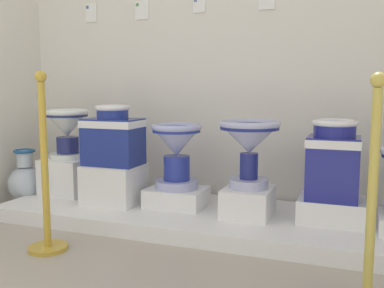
{
  "coord_description": "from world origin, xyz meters",
  "views": [
    {
      "loc": [
        2.61,
        -0.38,
        0.92
      ],
      "look_at": [
        1.59,
        2.34,
        0.54
      ],
      "focal_mm": 41.18,
      "sensor_mm": 36.0,
      "label": 1
    }
  ],
  "objects_px": {
    "plinth_block_leftmost": "(69,176)",
    "antique_toilet_squat_floral": "(177,148)",
    "plinth_block_tall_cobalt": "(331,210)",
    "antique_toilet_tall_cobalt": "(333,159)",
    "stanchion_post_near_right": "(370,233)",
    "antique_toilet_rightmost": "(249,140)",
    "stanchion_post_near_left": "(46,192)",
    "antique_toilet_slender_white": "(113,136)",
    "plinth_block_rightmost": "(248,202)",
    "plinth_block_squat_floral": "(177,197)",
    "antique_toilet_leftmost": "(67,127)",
    "decorative_vase_companion": "(26,182)",
    "plinth_block_slender_white": "(114,184)",
    "info_placard_second": "(142,10)",
    "info_placard_third": "(199,5)",
    "info_placard_first": "(91,13)"
  },
  "relations": [
    {
      "from": "antique_toilet_leftmost",
      "to": "plinth_block_squat_floral",
      "type": "bearing_deg",
      "value": -3.02
    },
    {
      "from": "plinth_block_squat_floral",
      "to": "antique_toilet_rightmost",
      "type": "xyz_separation_m",
      "value": [
        0.52,
        -0.04,
        0.42
      ]
    },
    {
      "from": "plinth_block_squat_floral",
      "to": "plinth_block_tall_cobalt",
      "type": "bearing_deg",
      "value": 0.37
    },
    {
      "from": "plinth_block_leftmost",
      "to": "plinth_block_squat_floral",
      "type": "xyz_separation_m",
      "value": [
        0.93,
        -0.05,
        -0.07
      ]
    },
    {
      "from": "antique_toilet_squat_floral",
      "to": "info_placard_second",
      "type": "relative_size",
      "value": 3.11
    },
    {
      "from": "info_placard_first",
      "to": "info_placard_second",
      "type": "relative_size",
      "value": 1.05
    },
    {
      "from": "antique_toilet_slender_white",
      "to": "antique_toilet_leftmost",
      "type": "bearing_deg",
      "value": 166.48
    },
    {
      "from": "antique_toilet_slender_white",
      "to": "plinth_block_rightmost",
      "type": "xyz_separation_m",
      "value": [
        0.97,
        0.02,
        -0.39
      ]
    },
    {
      "from": "plinth_block_leftmost",
      "to": "antique_toilet_squat_floral",
      "type": "xyz_separation_m",
      "value": [
        0.93,
        -0.05,
        0.27
      ]
    },
    {
      "from": "antique_toilet_rightmost",
      "to": "stanchion_post_near_left",
      "type": "bearing_deg",
      "value": -142.76
    },
    {
      "from": "plinth_block_tall_cobalt",
      "to": "antique_toilet_tall_cobalt",
      "type": "xyz_separation_m",
      "value": [
        -0.0,
        0.0,
        0.32
      ]
    },
    {
      "from": "antique_toilet_slender_white",
      "to": "antique_toilet_rightmost",
      "type": "bearing_deg",
      "value": 1.2
    },
    {
      "from": "plinth_block_leftmost",
      "to": "stanchion_post_near_left",
      "type": "relative_size",
      "value": 0.35
    },
    {
      "from": "antique_toilet_leftmost",
      "to": "info_placard_second",
      "type": "relative_size",
      "value": 2.63
    },
    {
      "from": "plinth_block_rightmost",
      "to": "plinth_block_tall_cobalt",
      "type": "bearing_deg",
      "value": 5.66
    },
    {
      "from": "plinth_block_leftmost",
      "to": "decorative_vase_companion",
      "type": "height_order",
      "value": "decorative_vase_companion"
    },
    {
      "from": "info_placard_second",
      "to": "stanchion_post_near_right",
      "type": "relative_size",
      "value": 0.15
    },
    {
      "from": "antique_toilet_leftmost",
      "to": "info_placard_first",
      "type": "height_order",
      "value": "info_placard_first"
    },
    {
      "from": "plinth_block_slender_white",
      "to": "info_placard_second",
      "type": "bearing_deg",
      "value": 91.28
    },
    {
      "from": "plinth_block_slender_white",
      "to": "plinth_block_tall_cobalt",
      "type": "relative_size",
      "value": 0.97
    },
    {
      "from": "stanchion_post_near_right",
      "to": "plinth_block_tall_cobalt",
      "type": "bearing_deg",
      "value": 102.88
    },
    {
      "from": "info_placard_first",
      "to": "info_placard_third",
      "type": "bearing_deg",
      "value": -0.0
    },
    {
      "from": "stanchion_post_near_left",
      "to": "plinth_block_tall_cobalt",
      "type": "bearing_deg",
      "value": 28.12
    },
    {
      "from": "plinth_block_leftmost",
      "to": "plinth_block_rightmost",
      "type": "xyz_separation_m",
      "value": [
        1.44,
        -0.09,
        -0.05
      ]
    },
    {
      "from": "antique_toilet_rightmost",
      "to": "decorative_vase_companion",
      "type": "relative_size",
      "value": 0.98
    },
    {
      "from": "antique_toilet_rightmost",
      "to": "stanchion_post_near_right",
      "type": "relative_size",
      "value": 0.44
    },
    {
      "from": "antique_toilet_rightmost",
      "to": "info_placard_second",
      "type": "relative_size",
      "value": 3.01
    },
    {
      "from": "plinth_block_slender_white",
      "to": "antique_toilet_slender_white",
      "type": "height_order",
      "value": "antique_toilet_slender_white"
    },
    {
      "from": "plinth_block_squat_floral",
      "to": "stanchion_post_near_right",
      "type": "distance_m",
      "value": 1.49
    },
    {
      "from": "stanchion_post_near_right",
      "to": "antique_toilet_slender_white",
      "type": "bearing_deg",
      "value": 154.94
    },
    {
      "from": "antique_toilet_slender_white",
      "to": "plinth_block_rightmost",
      "type": "relative_size",
      "value": 1.18
    },
    {
      "from": "plinth_block_rightmost",
      "to": "antique_toilet_rightmost",
      "type": "bearing_deg",
      "value": 45.0
    },
    {
      "from": "info_placard_second",
      "to": "info_placard_third",
      "type": "bearing_deg",
      "value": -0.0
    },
    {
      "from": "plinth_block_leftmost",
      "to": "info_placard_first",
      "type": "xyz_separation_m",
      "value": [
        -0.0,
        0.38,
        1.29
      ]
    },
    {
      "from": "plinth_block_rightmost",
      "to": "info_placard_third",
      "type": "relative_size",
      "value": 3.11
    },
    {
      "from": "antique_toilet_squat_floral",
      "to": "antique_toilet_tall_cobalt",
      "type": "xyz_separation_m",
      "value": [
        1.02,
        0.01,
        -0.02
      ]
    },
    {
      "from": "antique_toilet_tall_cobalt",
      "to": "plinth_block_rightmost",
      "type": "bearing_deg",
      "value": -174.34
    },
    {
      "from": "antique_toilet_rightmost",
      "to": "stanchion_post_near_right",
      "type": "bearing_deg",
      "value": -48.82
    },
    {
      "from": "info_placard_second",
      "to": "info_placard_third",
      "type": "relative_size",
      "value": 1.25
    },
    {
      "from": "antique_toilet_leftmost",
      "to": "plinth_block_tall_cobalt",
      "type": "height_order",
      "value": "antique_toilet_leftmost"
    },
    {
      "from": "antique_toilet_tall_cobalt",
      "to": "decorative_vase_companion",
      "type": "xyz_separation_m",
      "value": [
        -2.29,
        -0.06,
        -0.31
      ]
    },
    {
      "from": "antique_toilet_slender_white",
      "to": "info_placard_second",
      "type": "relative_size",
      "value": 2.95
    },
    {
      "from": "plinth_block_tall_cobalt",
      "to": "antique_toilet_rightmost",
      "type": "bearing_deg",
      "value": -174.34
    },
    {
      "from": "info_placard_third",
      "to": "antique_toilet_tall_cobalt",
      "type": "bearing_deg",
      "value": -22.53
    },
    {
      "from": "antique_toilet_slender_white",
      "to": "plinth_block_squat_floral",
      "type": "distance_m",
      "value": 0.62
    },
    {
      "from": "plinth_block_slender_white",
      "to": "plinth_block_tall_cobalt",
      "type": "distance_m",
      "value": 1.48
    },
    {
      "from": "plinth_block_leftmost",
      "to": "plinth_block_rightmost",
      "type": "bearing_deg",
      "value": -3.67
    },
    {
      "from": "plinth_block_tall_cobalt",
      "to": "decorative_vase_companion",
      "type": "relative_size",
      "value": 0.89
    },
    {
      "from": "antique_toilet_leftmost",
      "to": "stanchion_post_near_left",
      "type": "relative_size",
      "value": 0.37
    },
    {
      "from": "plinth_block_slender_white",
      "to": "decorative_vase_companion",
      "type": "xyz_separation_m",
      "value": [
        -0.8,
        0.01,
        -0.05
      ]
    }
  ]
}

